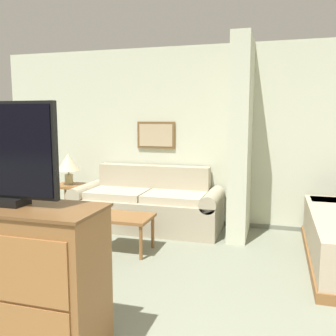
{
  "coord_description": "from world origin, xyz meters",
  "views": [
    {
      "loc": [
        0.44,
        -1.34,
        1.59
      ],
      "look_at": [
        -0.66,
        2.43,
        1.05
      ],
      "focal_mm": 40.0,
      "sensor_mm": 36.0,
      "label": 1
    }
  ],
  "objects_px": {
    "table_lamp": "(68,163)",
    "tv_dresser": "(13,280)",
    "tv": "(5,154)",
    "couch": "(148,206)",
    "coffee_table": "(124,220)"
  },
  "relations": [
    {
      "from": "table_lamp",
      "to": "tv_dresser",
      "type": "height_order",
      "value": "table_lamp"
    },
    {
      "from": "table_lamp",
      "to": "tv_dresser",
      "type": "xyz_separation_m",
      "value": [
        1.34,
        -2.94,
        -0.39
      ]
    },
    {
      "from": "table_lamp",
      "to": "tv",
      "type": "relative_size",
      "value": 0.63
    },
    {
      "from": "couch",
      "to": "tv",
      "type": "height_order",
      "value": "tv"
    },
    {
      "from": "table_lamp",
      "to": "tv_dresser",
      "type": "relative_size",
      "value": 0.37
    },
    {
      "from": "tv_dresser",
      "to": "tv",
      "type": "relative_size",
      "value": 1.69
    },
    {
      "from": "table_lamp",
      "to": "couch",
      "type": "bearing_deg",
      "value": 1.96
    },
    {
      "from": "couch",
      "to": "tv",
      "type": "bearing_deg",
      "value": -88.14
    },
    {
      "from": "table_lamp",
      "to": "tv_dresser",
      "type": "bearing_deg",
      "value": -65.53
    },
    {
      "from": "tv_dresser",
      "to": "tv",
      "type": "xyz_separation_m",
      "value": [
        0.0,
        0.0,
        0.84
      ]
    },
    {
      "from": "couch",
      "to": "table_lamp",
      "type": "xyz_separation_m",
      "value": [
        -1.24,
        -0.04,
        0.57
      ]
    },
    {
      "from": "couch",
      "to": "coffee_table",
      "type": "relative_size",
      "value": 3.2
    },
    {
      "from": "coffee_table",
      "to": "table_lamp",
      "type": "bearing_deg",
      "value": 143.74
    },
    {
      "from": "coffee_table",
      "to": "tv_dresser",
      "type": "bearing_deg",
      "value": -88.64
    },
    {
      "from": "coffee_table",
      "to": "tv",
      "type": "bearing_deg",
      "value": -88.64
    }
  ]
}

